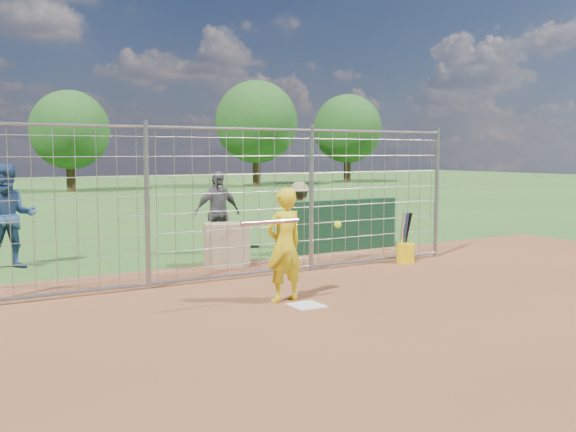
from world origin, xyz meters
TOP-DOWN VIEW (x-y plane):
  - ground at (0.00, 0.00)m, footprint 100.00×100.00m
  - infield_dirt at (0.00, -3.00)m, footprint 18.00×18.00m
  - home_plate at (0.00, -0.20)m, footprint 0.43×0.43m
  - dugout_wall at (3.40, 3.60)m, footprint 2.60×0.20m
  - batter at (-0.12, 0.21)m, footprint 0.63×0.45m
  - bystander_a at (-3.08, 4.97)m, footprint 1.01×0.83m
  - bystander_b at (0.88, 4.63)m, footprint 1.02×0.44m
  - bystander_c at (2.83, 4.55)m, footprint 1.02×0.69m
  - equipment_bin at (0.41, 3.21)m, footprint 0.92×0.76m
  - equipment_in_play at (-0.24, -0.09)m, footprint 1.63×0.15m
  - bucket_with_bats at (3.49, 1.76)m, footprint 0.34×0.35m
  - backstop_fence at (0.00, 2.00)m, footprint 9.08×0.08m
  - tree_line at (3.13, 28.13)m, footprint 44.66×6.72m

SIDE VIEW (x-z plane):
  - ground at x=0.00m, z-range 0.00..0.00m
  - infield_dirt at x=0.00m, z-range 0.01..0.01m
  - home_plate at x=0.00m, z-range 0.00..0.02m
  - bucket_with_bats at x=3.49m, z-range -0.24..0.73m
  - equipment_bin at x=0.41m, z-range 0.00..0.80m
  - dugout_wall at x=3.40m, z-range 0.00..1.10m
  - bystander_c at x=2.83m, z-range 0.00..1.46m
  - batter at x=-0.12m, z-range 0.00..1.62m
  - bystander_b at x=0.88m, z-range 0.00..1.72m
  - bystander_a at x=-3.08m, z-range 0.00..1.91m
  - equipment_in_play at x=-0.24m, z-range 1.07..1.26m
  - backstop_fence at x=0.00m, z-range -0.04..2.56m
  - tree_line at x=3.13m, z-range 0.47..6.95m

